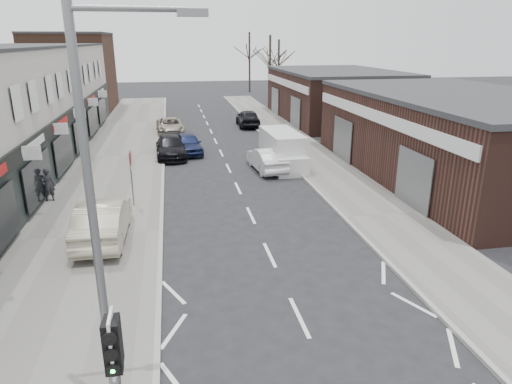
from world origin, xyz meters
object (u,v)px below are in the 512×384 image
white_van (283,150)px  parked_car_right_b (248,118)px  traffic_light (114,357)px  parked_car_right_a (267,159)px  sedan_on_pavement (103,220)px  parked_car_left_b (171,147)px  street_lamp (102,209)px  parked_car_left_c (170,126)px  parked_car_left_a (189,143)px  warning_sign (131,162)px  pedestrian (48,185)px

white_van → parked_car_right_b: (0.10, 13.61, -0.22)m
traffic_light → parked_car_right_b: traffic_light is taller
parked_car_right_a → white_van: bearing=-145.8°
sedan_on_pavement → parked_car_left_b: 13.51m
street_lamp → parked_car_left_c: (1.13, 30.44, -3.98)m
parked_car_left_a → parked_car_right_b: size_ratio=0.90×
sedan_on_pavement → parked_car_left_a: bearing=-104.4°
sedan_on_pavement → parked_car_left_c: bearing=-96.2°
warning_sign → parked_car_left_a: 10.87m
parked_car_left_a → parked_car_right_a: size_ratio=0.97×
pedestrian → parked_car_right_a: (11.40, 3.75, -0.24)m
warning_sign → parked_car_left_a: warning_sign is taller
street_lamp → parked_car_right_b: street_lamp is taller
traffic_light → sedan_on_pavement: bearing=99.0°
warning_sign → parked_car_left_b: (1.76, 9.54, -1.51)m
pedestrian → parked_car_left_a: size_ratio=0.40×
white_van → parked_car_left_b: white_van is taller
traffic_light → parked_car_left_b: 23.64m
traffic_light → warning_sign: 14.04m
street_lamp → white_van: bearing=67.2°
street_lamp → sedan_on_pavement: size_ratio=1.67×
warning_sign → sedan_on_pavement: warning_sign is taller
parked_car_right_b → sedan_on_pavement: bearing=69.3°
street_lamp → pedestrian: size_ratio=4.93×
street_lamp → warning_sign: bearing=92.8°
street_lamp → pedestrian: (-4.67, 14.16, -3.69)m
sedan_on_pavement → parked_car_right_a: sedan_on_pavement is taller
sedan_on_pavement → parked_car_right_a: size_ratio=1.15×
parked_car_left_a → parked_car_left_b: size_ratio=0.85×
street_lamp → parked_car_left_a: bearing=84.3°
traffic_light → parked_car_left_b: traffic_light is taller
parked_car_left_c → parked_car_right_b: size_ratio=1.02×
white_van → parked_car_left_a: 7.04m
street_lamp → parked_car_left_c: street_lamp is taller
parked_car_left_a → traffic_light: bearing=-100.3°
parked_car_left_a → parked_car_left_c: size_ratio=0.88×
street_lamp → parked_car_left_b: (1.13, 22.34, -3.93)m
traffic_light → street_lamp: bearing=95.9°
street_lamp → warning_sign: (-0.63, 12.80, -2.42)m
parked_car_right_a → parked_car_left_a: bearing=-55.0°
parked_car_left_c → parked_car_right_b: bearing=13.0°
sedan_on_pavement → parked_car_right_a: bearing=-132.2°
traffic_light → parked_car_right_a: size_ratio=0.74×
white_van → parked_car_left_c: (-6.80, 11.54, -0.35)m
parked_car_right_b → pedestrian: bearing=56.8°
parked_car_right_a → parked_car_right_b: parked_car_right_b is taller
parked_car_left_a → parked_car_left_c: 7.39m
traffic_light → parked_car_left_a: traffic_light is taller
white_van → sedan_on_pavement: 13.61m
parked_car_left_a → parked_car_left_b: bearing=-151.1°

